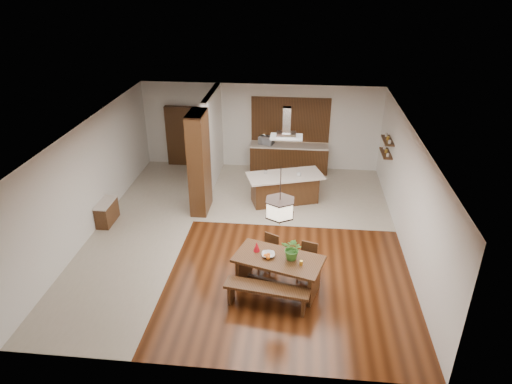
# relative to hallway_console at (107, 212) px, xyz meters

# --- Properties ---
(room_shell) EXTENTS (9.00, 9.04, 2.92)m
(room_shell) POSITION_rel_hallway_console_xyz_m (3.81, -0.20, 1.75)
(room_shell) COLOR #361809
(room_shell) RESTS_ON ground
(tile_hallway) EXTENTS (2.50, 9.00, 0.01)m
(tile_hallway) POSITION_rel_hallway_console_xyz_m (1.06, -0.20, -0.31)
(tile_hallway) COLOR #BAAE9B
(tile_hallway) RESTS_ON ground
(tile_kitchen) EXTENTS (5.50, 4.00, 0.01)m
(tile_kitchen) POSITION_rel_hallway_console_xyz_m (5.06, 2.30, -0.31)
(tile_kitchen) COLOR #BAAE9B
(tile_kitchen) RESTS_ON ground
(soffit_band) EXTENTS (8.00, 9.00, 0.02)m
(soffit_band) POSITION_rel_hallway_console_xyz_m (3.81, -0.20, 2.57)
(soffit_band) COLOR #391B0E
(soffit_band) RESTS_ON room_shell
(partition_pier) EXTENTS (0.45, 1.00, 2.90)m
(partition_pier) POSITION_rel_hallway_console_xyz_m (2.41, 1.00, 1.14)
(partition_pier) COLOR black
(partition_pier) RESTS_ON ground
(partition_stub) EXTENTS (0.18, 2.40, 2.90)m
(partition_stub) POSITION_rel_hallway_console_xyz_m (2.41, 3.10, 1.14)
(partition_stub) COLOR silver
(partition_stub) RESTS_ON ground
(hallway_console) EXTENTS (0.37, 0.88, 0.63)m
(hallway_console) POSITION_rel_hallway_console_xyz_m (0.00, 0.00, 0.00)
(hallway_console) COLOR black
(hallway_console) RESTS_ON ground
(hallway_doorway) EXTENTS (1.10, 0.20, 2.10)m
(hallway_doorway) POSITION_rel_hallway_console_xyz_m (1.11, 4.20, 0.74)
(hallway_doorway) COLOR black
(hallway_doorway) RESTS_ON ground
(rear_counter) EXTENTS (2.60, 0.62, 0.95)m
(rear_counter) POSITION_rel_hallway_console_xyz_m (4.81, 4.00, 0.16)
(rear_counter) COLOR black
(rear_counter) RESTS_ON ground
(kitchen_window) EXTENTS (2.60, 0.08, 1.50)m
(kitchen_window) POSITION_rel_hallway_console_xyz_m (4.81, 4.26, 1.44)
(kitchen_window) COLOR #97532D
(kitchen_window) RESTS_ON room_shell
(shelf_lower) EXTENTS (0.26, 0.90, 0.04)m
(shelf_lower) POSITION_rel_hallway_console_xyz_m (7.68, 2.40, 1.08)
(shelf_lower) COLOR black
(shelf_lower) RESTS_ON room_shell
(shelf_upper) EXTENTS (0.26, 0.90, 0.04)m
(shelf_upper) POSITION_rel_hallway_console_xyz_m (7.68, 2.40, 1.49)
(shelf_upper) COLOR black
(shelf_upper) RESTS_ON room_shell
(dining_table) EXTENTS (2.05, 1.43, 0.78)m
(dining_table) POSITION_rel_hallway_console_xyz_m (4.81, -2.33, 0.26)
(dining_table) COLOR black
(dining_table) RESTS_ON ground
(dining_bench) EXTENTS (1.80, 0.64, 0.49)m
(dining_bench) POSITION_rel_hallway_console_xyz_m (4.62, -2.97, -0.07)
(dining_bench) COLOR black
(dining_bench) RESTS_ON ground
(dining_chair_left) EXTENTS (0.51, 0.51, 0.85)m
(dining_chair_left) POSITION_rel_hallway_console_xyz_m (4.53, -1.65, 0.11)
(dining_chair_left) COLOR black
(dining_chair_left) RESTS_ON ground
(dining_chair_right) EXTENTS (0.47, 0.47, 0.85)m
(dining_chair_right) POSITION_rel_hallway_console_xyz_m (5.42, -1.92, 0.11)
(dining_chair_right) COLOR black
(dining_chair_right) RESTS_ON ground
(pendant_lantern) EXTENTS (0.64, 0.64, 1.31)m
(pendant_lantern) POSITION_rel_hallway_console_xyz_m (4.81, -2.33, 1.93)
(pendant_lantern) COLOR beige
(pendant_lantern) RESTS_ON room_shell
(foliage_plant) EXTENTS (0.57, 0.54, 0.50)m
(foliage_plant) POSITION_rel_hallway_console_xyz_m (5.10, -2.33, 0.71)
(foliage_plant) COLOR #377727
(foliage_plant) RESTS_ON dining_table
(fruit_bowl) EXTENTS (0.30, 0.30, 0.07)m
(fruit_bowl) POSITION_rel_hallway_console_xyz_m (4.59, -2.28, 0.50)
(fruit_bowl) COLOR #BCB4A4
(fruit_bowl) RESTS_ON dining_table
(napkin_cone) EXTENTS (0.15, 0.15, 0.23)m
(napkin_cone) POSITION_rel_hallway_console_xyz_m (4.32, -2.11, 0.58)
(napkin_cone) COLOR #B20C17
(napkin_cone) RESTS_ON dining_table
(gold_ornament) EXTENTS (0.09, 0.09, 0.10)m
(gold_ornament) POSITION_rel_hallway_console_xyz_m (5.29, -2.53, 0.51)
(gold_ornament) COLOR gold
(gold_ornament) RESTS_ON dining_table
(kitchen_island) EXTENTS (2.37, 1.59, 0.90)m
(kitchen_island) POSITION_rel_hallway_console_xyz_m (4.77, 1.71, 0.15)
(kitchen_island) COLOR black
(kitchen_island) RESTS_ON ground
(range_hood) EXTENTS (0.90, 0.55, 0.87)m
(range_hood) POSITION_rel_hallway_console_xyz_m (4.77, 1.71, 2.15)
(range_hood) COLOR silver
(range_hood) RESTS_ON room_shell
(island_cup) EXTENTS (0.16, 0.16, 0.10)m
(island_cup) POSITION_rel_hallway_console_xyz_m (5.16, 1.64, 0.63)
(island_cup) COLOR silver
(island_cup) RESTS_ON kitchen_island
(microwave) EXTENTS (0.55, 0.44, 0.27)m
(microwave) POSITION_rel_hallway_console_xyz_m (4.03, 4.00, 0.77)
(microwave) COLOR silver
(microwave) RESTS_ON rear_counter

